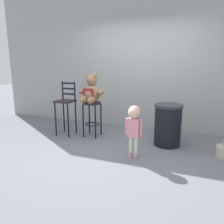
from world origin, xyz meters
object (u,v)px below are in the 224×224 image
Objects in this scene: bar_stool_with_teddy at (92,112)px; child_walking at (134,121)px; trash_bin at (168,125)px; teddy_bear at (91,92)px; bar_chair_empty at (66,105)px.

bar_stool_with_teddy is 1.34m from child_walking.
child_walking is (1.11, -0.75, 0.11)m from bar_stool_with_teddy.
child_walking is 1.11× the size of trash_bin.
bar_stool_with_teddy is 0.85× the size of child_walking.
teddy_bear is 0.68× the size of child_walking.
bar_stool_with_teddy is at bearing 8.32° from bar_chair_empty.
teddy_bear is 0.52× the size of bar_chair_empty.
child_walking is at bearing -34.06° from bar_stool_with_teddy.
bar_stool_with_teddy is 0.64× the size of bar_chair_empty.
bar_chair_empty is (-0.57, -0.08, 0.13)m from bar_stool_with_teddy.
trash_bin is at bearing 3.13° from bar_chair_empty.
bar_chair_empty reaches higher than trash_bin.
teddy_bear is 0.76× the size of trash_bin.
bar_stool_with_teddy is at bearing -151.94° from child_walking.
teddy_bear is at bearing -177.76° from trash_bin.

